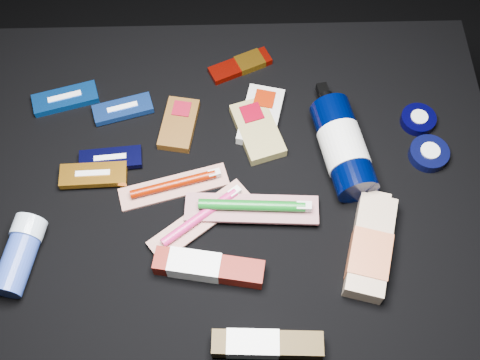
{
  "coord_description": "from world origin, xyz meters",
  "views": [
    {
      "loc": [
        0.0,
        -0.49,
        1.36
      ],
      "look_at": [
        0.01,
        0.01,
        0.42
      ],
      "focal_mm": 45.0,
      "sensor_mm": 36.0,
      "label": 1
    }
  ],
  "objects_px": {
    "lotion_bottle": "(343,147)",
    "deodorant_stick": "(20,254)",
    "toothpaste_carton_red": "(204,267)",
    "bodywash_bottle": "(370,249)"
  },
  "relations": [
    {
      "from": "bodywash_bottle",
      "to": "toothpaste_carton_red",
      "type": "xyz_separation_m",
      "value": [
        -0.28,
        -0.02,
        -0.0
      ]
    },
    {
      "from": "bodywash_bottle",
      "to": "toothpaste_carton_red",
      "type": "distance_m",
      "value": 0.28
    },
    {
      "from": "lotion_bottle",
      "to": "toothpaste_carton_red",
      "type": "height_order",
      "value": "lotion_bottle"
    },
    {
      "from": "deodorant_stick",
      "to": "bodywash_bottle",
      "type": "bearing_deg",
      "value": 10.86
    },
    {
      "from": "toothpaste_carton_red",
      "to": "lotion_bottle",
      "type": "bearing_deg",
      "value": 50.12
    },
    {
      "from": "lotion_bottle",
      "to": "deodorant_stick",
      "type": "relative_size",
      "value": 1.76
    },
    {
      "from": "lotion_bottle",
      "to": "bodywash_bottle",
      "type": "xyz_separation_m",
      "value": [
        0.03,
        -0.19,
        -0.02
      ]
    },
    {
      "from": "bodywash_bottle",
      "to": "deodorant_stick",
      "type": "xyz_separation_m",
      "value": [
        -0.58,
        0.0,
        0.01
      ]
    },
    {
      "from": "lotion_bottle",
      "to": "toothpaste_carton_red",
      "type": "relative_size",
      "value": 1.31
    },
    {
      "from": "bodywash_bottle",
      "to": "toothpaste_carton_red",
      "type": "bearing_deg",
      "value": -159.45
    }
  ]
}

